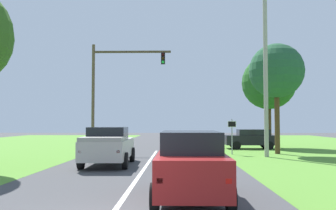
{
  "coord_description": "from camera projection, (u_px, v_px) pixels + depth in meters",
  "views": [
    {
      "loc": [
        1.55,
        -7.53,
        2.21
      ],
      "look_at": [
        0.96,
        18.04,
        3.45
      ],
      "focal_mm": 38.95,
      "sensor_mm": 36.0,
      "label": 1
    }
  ],
  "objects": [
    {
      "name": "utility_pole_right",
      "position": [
        266.0,
        77.0,
        23.7
      ],
      "size": [
        0.28,
        0.28,
        10.35
      ],
      "primitive_type": "cylinder",
      "color": "#9E998E",
      "rests_on": "ground_plane"
    },
    {
      "name": "pickup_truck_lead",
      "position": [
        108.0,
        146.0,
        18.86
      ],
      "size": [
        2.44,
        5.56,
        1.98
      ],
      "color": "#B7B2A8",
      "rests_on": "ground_plane"
    },
    {
      "name": "ground_plane",
      "position": [
        147.0,
        165.0,
        18.97
      ],
      "size": [
        120.0,
        120.0,
        0.0
      ],
      "primitive_type": "plane",
      "color": "#424244"
    },
    {
      "name": "red_suv_near",
      "position": [
        191.0,
        163.0,
        10.53
      ],
      "size": [
        2.12,
        4.76,
        1.95
      ],
      "color": "maroon",
      "rests_on": "ground_plane"
    },
    {
      "name": "keep_moving_sign",
      "position": [
        232.0,
        132.0,
        25.35
      ],
      "size": [
        0.6,
        0.09,
        2.46
      ],
      "color": "gray",
      "rests_on": "ground_plane"
    },
    {
      "name": "oak_tree_right",
      "position": [
        269.0,
        83.0,
        33.22
      ],
      "size": [
        4.89,
        4.89,
        8.32
      ],
      "color": "#4C351E",
      "rests_on": "ground_plane"
    },
    {
      "name": "traffic_light",
      "position": [
        112.0,
        82.0,
        29.04
      ],
      "size": [
        6.33,
        0.4,
        8.47
      ],
      "color": "brown",
      "rests_on": "ground_plane"
    },
    {
      "name": "crossing_suv_far",
      "position": [
        251.0,
        138.0,
        30.82
      ],
      "size": [
        4.31,
        2.12,
        1.64
      ],
      "color": "black",
      "rests_on": "ground_plane"
    },
    {
      "name": "extra_tree_1",
      "position": [
        276.0,
        71.0,
        26.03
      ],
      "size": [
        3.89,
        3.89,
        7.86
      ],
      "color": "#4C351E",
      "rests_on": "ground_plane"
    }
  ]
}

